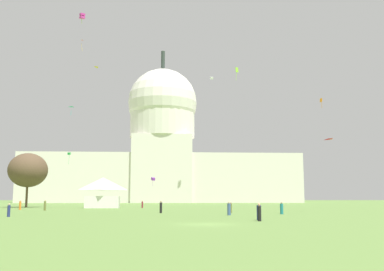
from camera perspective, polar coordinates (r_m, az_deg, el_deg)
ground_plane at (r=36.15m, az=1.83°, el=-11.33°), size 800.00×800.00×0.00m
capitol_building at (r=205.04m, az=-3.86°, el=-2.23°), size 124.01×32.01×71.31m
event_tent at (r=96.15m, az=-11.39°, el=-7.16°), size 7.47×5.16×6.36m
tree_west_mid at (r=106.77m, az=-20.32°, el=-4.20°), size 10.42×10.67×12.14m
person_black_front_center at (r=41.23m, az=8.65°, el=-9.85°), size 0.36×0.36×1.53m
person_navy_edge_east at (r=43.19m, az=8.60°, el=-9.73°), size 0.60×0.60×1.62m
person_orange_mid_right at (r=85.75m, az=-21.21°, el=-8.36°), size 0.54×0.54×1.72m
person_black_back_right at (r=62.96m, az=-4.02°, el=-9.20°), size 0.46×0.46×1.67m
person_olive_back_center at (r=63.25m, az=5.02°, el=-9.27°), size 0.34×0.34×1.47m
person_navy_lawn_far_left at (r=54.18m, az=-22.47°, el=-8.91°), size 0.46×0.46×1.48m
person_teal_near_tent at (r=59.52m, az=11.44°, el=-9.20°), size 0.59×0.59×1.55m
person_denim_deep_crowd at (r=54.75m, az=4.77°, el=-9.38°), size 0.59×0.59×1.69m
person_maroon_mid_left at (r=95.46m, az=-6.40°, el=-8.78°), size 0.44×0.44×1.60m
person_olive_mid_center at (r=79.24m, az=-18.36°, el=-8.55°), size 0.50×0.50×1.77m
kite_white_high at (r=178.65m, az=2.52°, el=7.38°), size 1.21×1.28×1.28m
kite_lime_mid at (r=109.86m, az=5.78°, el=8.27°), size 0.82×0.64×3.40m
kite_violet_low at (r=158.64m, az=-5.02°, el=-5.58°), size 1.51×1.53×3.23m
kite_magenta_high at (r=103.57m, az=-13.91°, el=14.66°), size 1.40×1.41×2.39m
kite_orange_mid at (r=99.98m, az=16.25°, el=4.28°), size 0.43×0.65×2.12m
kite_gold_mid at (r=94.38m, az=-11.96°, el=8.48°), size 1.00×1.34×0.21m
kite_green_low at (r=164.95m, az=-15.50°, el=-2.27°), size 1.12×1.16×4.34m
kite_turquoise_mid at (r=145.83m, az=-15.23°, el=3.46°), size 1.68×1.24×2.71m
kite_red_low at (r=69.58m, az=17.52°, el=-0.79°), size 1.13×1.88×0.20m
kite_pink_high at (r=157.11m, az=-14.13°, el=11.62°), size 1.25×1.15×3.73m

